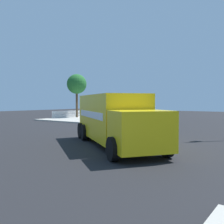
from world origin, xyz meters
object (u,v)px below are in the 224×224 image
Objects in this scene: pedestrian_near_corner at (99,111)px; delivery_truck at (114,119)px; shade_tree_near at (77,84)px; pickup_black at (138,117)px.

delivery_truck is at bearing 40.90° from pedestrian_near_corner.
pedestrian_near_corner is 0.26× the size of shade_tree_near.
shade_tree_near reaches higher than pickup_black.
shade_tree_near reaches higher than pedestrian_near_corner.
pickup_black is (-12.43, -5.77, -0.75)m from delivery_truck.
pedestrian_near_corner is 5.00m from shade_tree_near.
shade_tree_near is at bearing -53.79° from pedestrian_near_corner.
pickup_black is 0.87× the size of shade_tree_near.
shade_tree_near reaches higher than delivery_truck.
delivery_truck is at bearing 24.91° from pickup_black.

